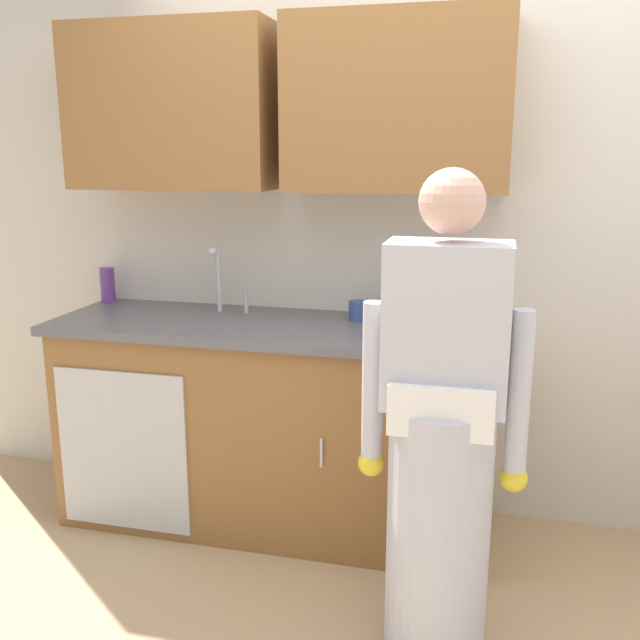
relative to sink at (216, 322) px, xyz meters
name	(u,v)px	position (x,y,z in m)	size (l,w,h in m)	color
ground_plane	(367,635)	(0.83, -0.71, -0.93)	(9.00, 9.00, 0.00)	tan
kitchen_wall_with_uppers	(382,195)	(0.69, 0.29, 0.55)	(4.80, 0.44, 2.70)	beige
counter_cabinet	(276,428)	(0.27, -0.01, -0.48)	(1.90, 0.62, 0.90)	brown
countertop	(275,327)	(0.28, -0.01, -0.01)	(1.96, 0.66, 0.04)	#595960
sink	(216,322)	(0.00, 0.00, 0.00)	(0.50, 0.36, 0.35)	#B7BABF
person_at_sink	(441,461)	(1.06, -0.71, -0.23)	(0.55, 0.34, 1.62)	white
bottle_cleaner_spray	(403,299)	(0.80, 0.21, 0.10)	(0.07, 0.07, 0.17)	#334CB2
bottle_water_short	(108,285)	(-0.65, 0.21, 0.10)	(0.07, 0.07, 0.17)	#66388C
bottle_soap	(474,293)	(1.11, 0.20, 0.15)	(0.07, 0.07, 0.27)	#E05933
cup_by_sink	(357,311)	(0.62, 0.12, 0.06)	(0.08, 0.08, 0.09)	#33478C
sponge	(381,331)	(0.76, -0.10, 0.03)	(0.11, 0.07, 0.03)	#4CBF4C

